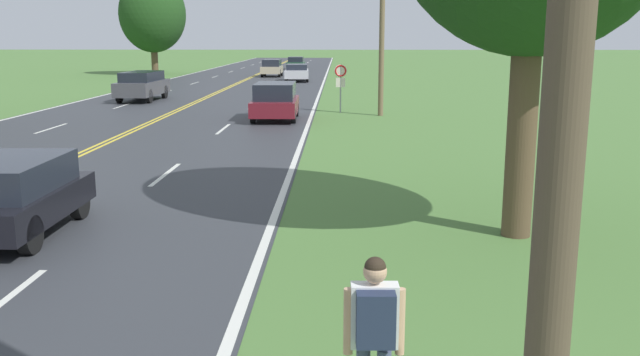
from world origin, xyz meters
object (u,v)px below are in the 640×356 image
object	(u,v)px
hitchhiker_person	(375,326)
car_maroon_hatchback_mid_near	(275,101)
car_black_hatchback_approaching	(9,194)
tree_mid_treeline	(152,14)
car_silver_sedan_receding	(297,72)
car_champagne_hatchback_distant	(272,67)
car_dark_green_sedan_horizon	(296,63)
car_dark_grey_suv_mid_far	(142,85)
traffic_sign	(341,77)

from	to	relation	value
hitchhiker_person	car_maroon_hatchback_mid_near	world-z (taller)	hitchhiker_person
car_black_hatchback_approaching	tree_mid_treeline	bearing A→B (deg)	-168.19
car_silver_sedan_receding	tree_mid_treeline	bearing A→B (deg)	-127.32
tree_mid_treeline	car_maroon_hatchback_mid_near	distance (m)	39.80
car_champagne_hatchback_distant	car_dark_green_sedan_horizon	bearing A→B (deg)	174.98
hitchhiker_person	car_maroon_hatchback_mid_near	size ratio (longest dim) A/B	0.39
car_black_hatchback_approaching	car_dark_green_sedan_horizon	size ratio (longest dim) A/B	0.82
car_champagne_hatchback_distant	car_dark_green_sedan_horizon	world-z (taller)	car_champagne_hatchback_distant
car_dark_grey_suv_mid_far	tree_mid_treeline	bearing A→B (deg)	15.09
traffic_sign	car_silver_sedan_receding	bearing A→B (deg)	98.61
traffic_sign	car_dark_green_sedan_horizon	world-z (taller)	traffic_sign
car_black_hatchback_approaching	car_silver_sedan_receding	world-z (taller)	car_black_hatchback_approaching
car_dark_grey_suv_mid_far	car_silver_sedan_receding	xyz separation A→B (m)	(7.69, 17.71, -0.16)
traffic_sign	car_dark_green_sedan_horizon	distance (m)	45.05
traffic_sign	car_champagne_hatchback_distant	distance (m)	30.90
car_champagne_hatchback_distant	car_maroon_hatchback_mid_near	bearing A→B (deg)	5.91
hitchhiker_person	tree_mid_treeline	size ratio (longest dim) A/B	0.18
hitchhiker_person	car_dark_green_sedan_horizon	bearing A→B (deg)	2.97
hitchhiker_person	car_dark_grey_suv_mid_far	distance (m)	34.68
car_black_hatchback_approaching	hitchhiker_person	bearing A→B (deg)	45.47
tree_mid_treeline	car_maroon_hatchback_mid_near	bearing A→B (deg)	-67.46
car_black_hatchback_approaching	car_dark_green_sedan_horizon	bearing A→B (deg)	178.47
car_silver_sedan_receding	car_champagne_hatchback_distant	world-z (taller)	car_champagne_hatchback_distant
car_maroon_hatchback_mid_near	tree_mid_treeline	bearing A→B (deg)	-158.40
car_black_hatchback_approaching	car_dark_green_sedan_horizon	xyz separation A→B (m)	(1.04, 65.48, -0.04)
hitchhiker_person	car_champagne_hatchback_distant	world-z (taller)	hitchhiker_person
car_dark_grey_suv_mid_far	car_champagne_hatchback_distant	size ratio (longest dim) A/B	1.29
hitchhiker_person	car_dark_green_sedan_horizon	size ratio (longest dim) A/B	0.37
car_maroon_hatchback_mid_near	car_dark_grey_suv_mid_far	world-z (taller)	car_dark_grey_suv_mid_far
tree_mid_treeline	car_black_hatchback_approaching	world-z (taller)	tree_mid_treeline
car_maroon_hatchback_mid_near	traffic_sign	bearing A→B (deg)	135.11
car_maroon_hatchback_mid_near	car_dark_green_sedan_horizon	world-z (taller)	car_maroon_hatchback_mid_near
traffic_sign	car_maroon_hatchback_mid_near	world-z (taller)	traffic_sign
car_black_hatchback_approaching	car_dark_grey_suv_mid_far	world-z (taller)	car_dark_grey_suv_mid_far
traffic_sign	car_maroon_hatchback_mid_near	xyz separation A→B (m)	(-2.85, -2.96, -0.87)
hitchhiker_person	car_dark_grey_suv_mid_far	bearing A→B (deg)	18.20
car_dark_grey_suv_mid_far	car_silver_sedan_receding	distance (m)	19.31
car_dark_grey_suv_mid_far	hitchhiker_person	bearing A→B (deg)	-159.16
car_black_hatchback_approaching	car_dark_green_sedan_horizon	world-z (taller)	car_black_hatchback_approaching
car_maroon_hatchback_mid_near	car_dark_green_sedan_horizon	distance (m)	47.77
car_maroon_hatchback_mid_near	car_champagne_hatchback_distant	size ratio (longest dim) A/B	1.09
car_maroon_hatchback_mid_near	hitchhiker_person	bearing A→B (deg)	6.55
hitchhiker_person	car_champagne_hatchback_distant	distance (m)	57.42
traffic_sign	car_maroon_hatchback_mid_near	bearing A→B (deg)	-133.95
tree_mid_treeline	car_dark_grey_suv_mid_far	xyz separation A→B (m)	(6.73, -27.64, -4.81)
traffic_sign	car_dark_grey_suv_mid_far	world-z (taller)	traffic_sign
traffic_sign	tree_mid_treeline	world-z (taller)	tree_mid_treeline
traffic_sign	car_maroon_hatchback_mid_near	size ratio (longest dim) A/B	0.55
car_maroon_hatchback_mid_near	car_dark_grey_suv_mid_far	size ratio (longest dim) A/B	0.85
traffic_sign	car_dark_grey_suv_mid_far	size ratio (longest dim) A/B	0.47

